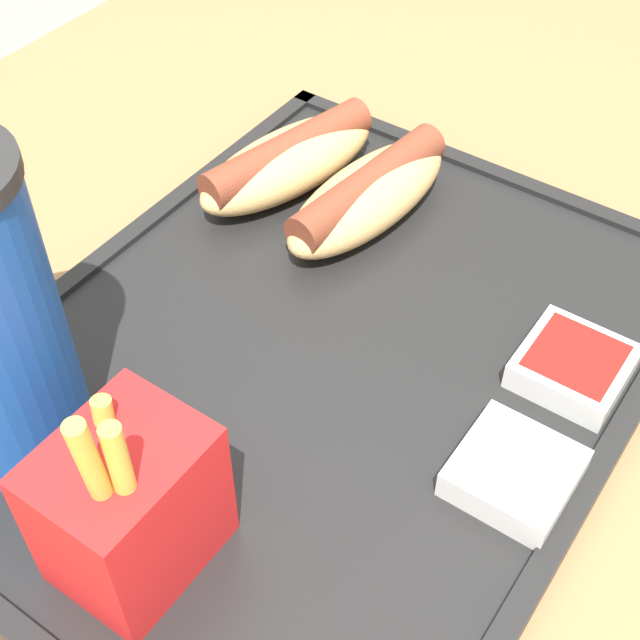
% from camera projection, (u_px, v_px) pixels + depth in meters
% --- Properties ---
extents(dining_table, '(1.46, 0.80, 0.77)m').
position_uv_depth(dining_table, '(333.00, 622.00, 0.80)').
color(dining_table, olive).
rests_on(dining_table, ground_plane).
extents(food_tray, '(0.42, 0.33, 0.01)m').
position_uv_depth(food_tray, '(320.00, 362.00, 0.50)').
color(food_tray, black).
rests_on(food_tray, dining_table).
extents(hot_dog_far, '(0.15, 0.08, 0.04)m').
position_uv_depth(hot_dog_far, '(288.00, 160.00, 0.59)').
color(hot_dog_far, tan).
rests_on(hot_dog_far, food_tray).
extents(hot_dog_near, '(0.15, 0.07, 0.04)m').
position_uv_depth(hot_dog_near, '(368.00, 194.00, 0.56)').
color(hot_dog_near, tan).
rests_on(hot_dog_near, food_tray).
extents(fries_carton, '(0.07, 0.06, 0.12)m').
position_uv_depth(fries_carton, '(129.00, 505.00, 0.38)').
color(fries_carton, red).
rests_on(fries_carton, food_tray).
extents(sauce_cup_mayo, '(0.06, 0.06, 0.02)m').
position_uv_depth(sauce_cup_mayo, '(514.00, 472.00, 0.43)').
color(sauce_cup_mayo, silver).
rests_on(sauce_cup_mayo, food_tray).
extents(sauce_cup_ketchup, '(0.06, 0.06, 0.02)m').
position_uv_depth(sauce_cup_ketchup, '(573.00, 365.00, 0.48)').
color(sauce_cup_ketchup, silver).
rests_on(sauce_cup_ketchup, food_tray).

